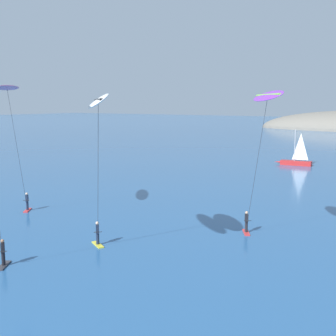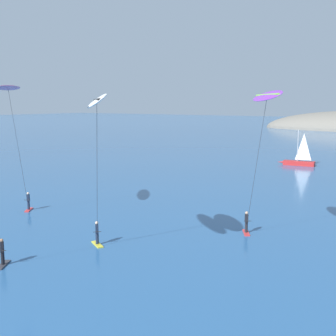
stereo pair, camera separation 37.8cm
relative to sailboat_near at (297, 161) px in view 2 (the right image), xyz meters
The scene contains 4 objects.
sailboat_near is the anchor object (origin of this frame).
kitesurfer_purple 42.79m from the sailboat_near, 75.67° to the right, with size 5.13×6.28×10.73m.
kitesurfer_white 49.44m from the sailboat_near, 86.17° to the right, with size 6.06×5.53×10.47m.
kitesurfer_pink 47.33m from the sailboat_near, 101.69° to the right, with size 5.07×6.36×11.31m.
Camera 2 is at (17.34, -5.16, 9.86)m, focal length 45.00 mm.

